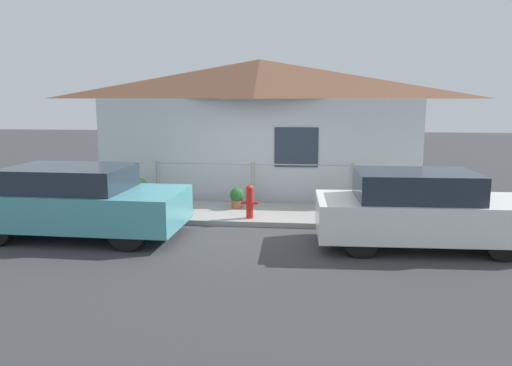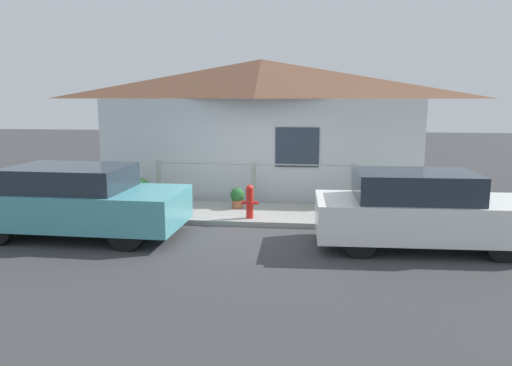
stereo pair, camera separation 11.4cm
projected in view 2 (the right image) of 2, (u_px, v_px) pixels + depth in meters
The scene contains 10 objects.
ground_plane at pixel (243, 227), 10.60m from camera, with size 60.00×60.00×0.00m, color #38383A.
sidewalk at pixel (249, 214), 11.56m from camera, with size 24.00×1.97×0.11m.
house at pixel (261, 87), 13.37m from camera, with size 8.73×2.23×3.72m.
fence at pixel (253, 181), 12.27m from camera, with size 4.90×0.10×1.04m.
car_left at pixel (77, 201), 9.80m from camera, with size 4.13×1.89×1.40m.
car_right at pixel (420, 210), 9.04m from camera, with size 3.86×1.74×1.40m.
fire_hydrant at pixel (250, 201), 10.84m from camera, with size 0.37×0.17×0.74m.
potted_plant_near_hydrant at pixel (237, 197), 11.82m from camera, with size 0.34×0.34×0.49m.
potted_plant_by_fence at pixel (138, 190), 12.03m from camera, with size 0.58×0.58×0.71m.
potted_plant_corner at pixel (369, 196), 11.54m from camera, with size 0.48×0.48×0.63m.
Camera 2 is at (1.49, -10.18, 2.73)m, focal length 35.00 mm.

